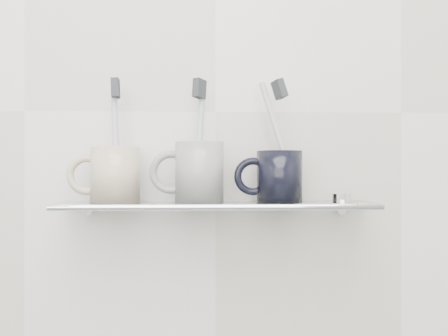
{
  "coord_description": "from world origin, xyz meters",
  "views": [
    {
      "loc": [
        -0.03,
        0.15,
        1.15
      ],
      "look_at": [
        0.01,
        1.04,
        1.15
      ],
      "focal_mm": 45.0,
      "sensor_mm": 36.0,
      "label": 1
    }
  ],
  "objects": [
    {
      "name": "shelf_rail",
      "position": [
        0.0,
        0.98,
        1.1
      ],
      "size": [
        0.5,
        0.01,
        0.01
      ],
      "primitive_type": "cylinder",
      "rotation": [
        0.0,
        1.57,
        0.0
      ],
      "color": "silver",
      "rests_on": "shelf_glass"
    },
    {
      "name": "mug_right",
      "position": [
        0.1,
        1.04,
        1.14
      ],
      "size": [
        0.09,
        0.09,
        0.08
      ],
      "primitive_type": "cylinder",
      "rotation": [
        0.0,
        0.0,
        -0.18
      ],
      "color": "black",
      "rests_on": "shelf_glass"
    },
    {
      "name": "bristles_right",
      "position": [
        0.1,
        1.04,
        1.28
      ],
      "size": [
        0.03,
        0.03,
        0.04
      ],
      "primitive_type": "cube",
      "rotation": [
        -0.17,
        -0.26,
        0.43
      ],
      "color": "#2A2D30",
      "rests_on": "toothbrush_right"
    },
    {
      "name": "mug_left",
      "position": [
        -0.16,
        1.04,
        1.14
      ],
      "size": [
        0.09,
        0.09,
        0.09
      ],
      "primitive_type": "cylinder",
      "rotation": [
        0.0,
        0.0,
        -0.2
      ],
      "color": "beige",
      "rests_on": "shelf_glass"
    },
    {
      "name": "toothbrush_center",
      "position": [
        -0.03,
        1.04,
        1.2
      ],
      "size": [
        0.03,
        0.03,
        0.19
      ],
      "primitive_type": "cylinder",
      "rotation": [
        -0.13,
        -0.01,
        -0.62
      ],
      "color": "#95A6AC",
      "rests_on": "mug_center"
    },
    {
      "name": "shelf_glass",
      "position": [
        0.0,
        1.04,
        1.1
      ],
      "size": [
        0.5,
        0.12,
        0.01
      ],
      "primitive_type": "cube",
      "color": "silver",
      "rests_on": "wall_back"
    },
    {
      "name": "mug_center_handle",
      "position": [
        -0.07,
        1.04,
        1.15
      ],
      "size": [
        0.07,
        0.01,
        0.07
      ],
      "primitive_type": "torus",
      "rotation": [
        1.57,
        0.0,
        0.0
      ],
      "color": "white",
      "rests_on": "mug_center"
    },
    {
      "name": "bristles_center",
      "position": [
        -0.03,
        1.04,
        1.28
      ],
      "size": [
        0.02,
        0.03,
        0.03
      ],
      "primitive_type": "cube",
      "rotation": [
        -0.13,
        -0.01,
        -0.62
      ],
      "color": "#2A2D30",
      "rests_on": "toothbrush_center"
    },
    {
      "name": "bracket_right",
      "position": [
        0.21,
        1.09,
        1.09
      ],
      "size": [
        0.02,
        0.03,
        0.02
      ],
      "primitive_type": "cylinder",
      "rotation": [
        1.57,
        0.0,
        0.0
      ],
      "color": "silver",
      "rests_on": "wall_back"
    },
    {
      "name": "bristles_left",
      "position": [
        -0.16,
        1.04,
        1.28
      ],
      "size": [
        0.01,
        0.02,
        0.03
      ],
      "primitive_type": "cube",
      "rotation": [
        -0.08,
        -0.04,
        0.02
      ],
      "color": "#2A2D30",
      "rests_on": "toothbrush_left"
    },
    {
      "name": "mug_left_handle",
      "position": [
        -0.21,
        1.04,
        1.14
      ],
      "size": [
        0.06,
        0.01,
        0.06
      ],
      "primitive_type": "torus",
      "rotation": [
        1.57,
        0.0,
        0.0
      ],
      "color": "beige",
      "rests_on": "mug_left"
    },
    {
      "name": "wall_back",
      "position": [
        0.0,
        1.1,
        1.25
      ],
      "size": [
        2.5,
        0.0,
        2.5
      ],
      "primitive_type": "plane",
      "rotation": [
        1.57,
        0.0,
        0.0
      ],
      "color": "silver",
      "rests_on": "ground"
    },
    {
      "name": "mug_right_handle",
      "position": [
        0.06,
        1.04,
        1.14
      ],
      "size": [
        0.06,
        0.01,
        0.06
      ],
      "primitive_type": "torus",
      "rotation": [
        1.57,
        0.0,
        0.0
      ],
      "color": "black",
      "rests_on": "mug_right"
    },
    {
      "name": "toothbrush_left",
      "position": [
        -0.16,
        1.04,
        1.2
      ],
      "size": [
        0.02,
        0.03,
        0.19
      ],
      "primitive_type": "cylinder",
      "rotation": [
        -0.08,
        -0.04,
        0.02
      ],
      "color": "silver",
      "rests_on": "mug_left"
    },
    {
      "name": "chrome_cap",
      "position": [
        0.2,
        1.04,
        1.11
      ],
      "size": [
        0.03,
        0.03,
        0.01
      ],
      "primitive_type": "cylinder",
      "color": "silver",
      "rests_on": "shelf_glass"
    },
    {
      "name": "bracket_left",
      "position": [
        -0.21,
        1.09,
        1.09
      ],
      "size": [
        0.02,
        0.03,
        0.02
      ],
      "primitive_type": "cylinder",
      "rotation": [
        1.57,
        0.0,
        0.0
      ],
      "color": "silver",
      "rests_on": "wall_back"
    },
    {
      "name": "toothbrush_right",
      "position": [
        0.1,
        1.04,
        1.2
      ],
      "size": [
        0.07,
        0.02,
        0.19
      ],
      "primitive_type": "cylinder",
      "rotation": [
        -0.17,
        -0.26,
        0.43
      ],
      "color": "beige",
      "rests_on": "mug_right"
    },
    {
      "name": "mug_center",
      "position": [
        -0.03,
        1.04,
        1.15
      ],
      "size": [
        0.1,
        0.1,
        0.1
      ],
      "primitive_type": "cylinder",
      "rotation": [
        0.0,
        0.0,
        0.34
      ],
      "color": "white",
      "rests_on": "shelf_glass"
    }
  ]
}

